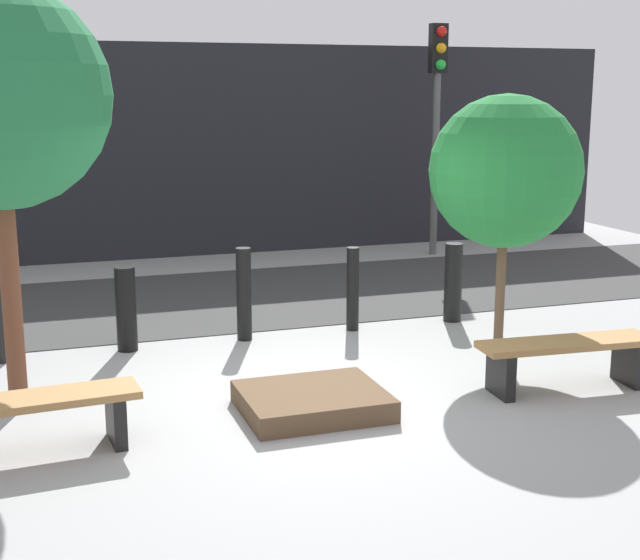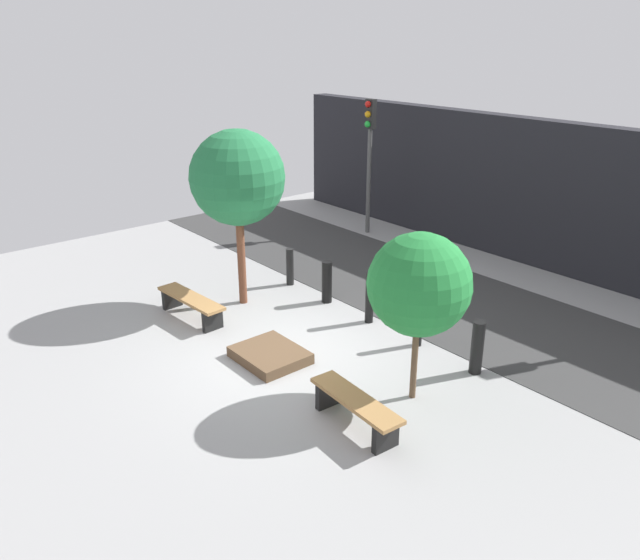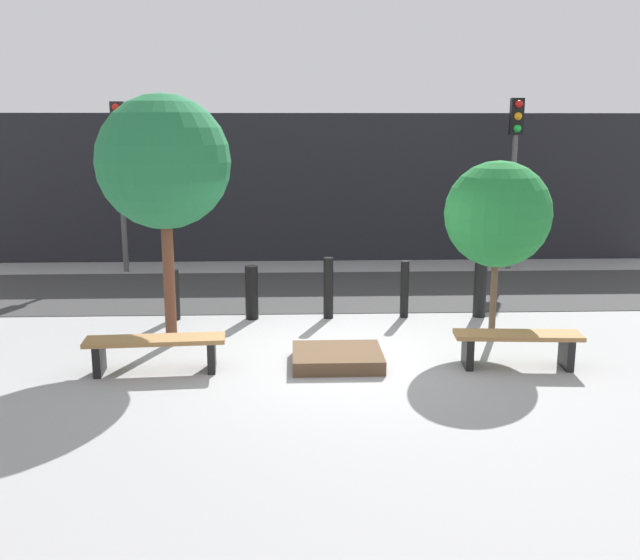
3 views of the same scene
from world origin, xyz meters
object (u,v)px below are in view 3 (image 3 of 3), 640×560
at_px(bollard_left, 252,292).
at_px(tree_behind_left_bench, 164,163).
at_px(bench_left, 155,347).
at_px(traffic_light_mid_west, 515,153).
at_px(bollard_right, 405,289).
at_px(bollard_center, 328,288).
at_px(bollard_far_right, 480,289).
at_px(planter_bed, 337,358).
at_px(bollard_far_left, 174,295).
at_px(tree_behind_right_bench, 498,214).
at_px(bench_right, 517,343).
at_px(traffic_light_west, 120,156).

bearing_deg(bollard_left, tree_behind_left_bench, -129.12).
height_order(bench_left, tree_behind_left_bench, tree_behind_left_bench).
height_order(bollard_left, traffic_light_mid_west, traffic_light_mid_west).
relative_size(tree_behind_left_bench, bollard_right, 3.74).
distance_m(bollard_center, bollard_far_right, 2.57).
bearing_deg(planter_bed, bollard_far_left, 136.92).
bearing_deg(tree_behind_right_bench, bollard_right, 129.12).
height_order(bollard_far_left, bollard_right, bollard_right).
relative_size(planter_bed, traffic_light_mid_west, 0.32).
bearing_deg(bollard_center, tree_behind_left_bench, -150.22).
distance_m(tree_behind_left_bench, bollard_right, 4.49).
relative_size(bench_right, planter_bed, 1.40).
xyz_separation_m(planter_bed, bollard_center, (0.00, 2.40, 0.42)).
xyz_separation_m(bollard_left, bollard_center, (1.28, 0.00, 0.06)).
xyz_separation_m(bollard_far_left, traffic_light_mid_west, (6.87, 4.09, 2.17)).
xyz_separation_m(bench_left, tree_behind_right_bench, (4.80, 1.23, 1.58)).
bearing_deg(bollard_left, bollard_far_right, 0.00).
bearing_deg(traffic_light_west, bollard_far_right, -30.77).
relative_size(tree_behind_right_bench, traffic_light_mid_west, 0.71).
height_order(tree_behind_left_bench, bollard_right, tree_behind_left_bench).
distance_m(tree_behind_left_bench, bollard_far_left, 2.63).
bearing_deg(bollard_center, planter_bed, -90.00).
bearing_deg(bench_right, bollard_center, 136.72).
bearing_deg(tree_behind_right_bench, bench_left, -165.66).
bearing_deg(bollard_center, traffic_light_west, 136.45).
bearing_deg(traffic_light_west, bench_right, -44.94).
distance_m(bollard_left, bollard_center, 1.28).
bearing_deg(bollard_center, tree_behind_right_bench, -29.78).
xyz_separation_m(tree_behind_left_bench, bollard_far_right, (4.96, 1.37, -2.19)).
height_order(bench_right, tree_behind_right_bench, tree_behind_right_bench).
relative_size(bollard_left, bollard_far_right, 0.96).
relative_size(bench_left, bollard_far_right, 1.95).
bearing_deg(traffic_light_mid_west, bench_left, -135.05).
height_order(tree_behind_left_bench, traffic_light_west, traffic_light_west).
relative_size(planter_bed, bollard_right, 1.25).
height_order(bollard_left, bollard_center, bollard_center).
height_order(planter_bed, traffic_light_mid_west, traffic_light_mid_west).
bearing_deg(bollard_center, bollard_right, 0.00).
height_order(bollard_far_left, bollard_center, bollard_center).
relative_size(bench_right, bollard_left, 1.88).
height_order(tree_behind_right_bench, bollard_far_left, tree_behind_right_bench).
distance_m(tree_behind_right_bench, bollard_far_right, 1.99).
bearing_deg(bollard_far_right, tree_behind_left_bench, -164.54).
distance_m(bench_right, traffic_light_west, 9.72).
bearing_deg(traffic_light_west, bollard_far_left, -67.00).
bearing_deg(bollard_right, bollard_far_right, 0.00).
relative_size(tree_behind_left_bench, traffic_light_west, 0.98).
bearing_deg(traffic_light_west, bench_left, -74.13).
xyz_separation_m(tree_behind_left_bench, bollard_left, (1.12, 1.37, -2.21)).
relative_size(bench_left, tree_behind_left_bench, 0.51).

